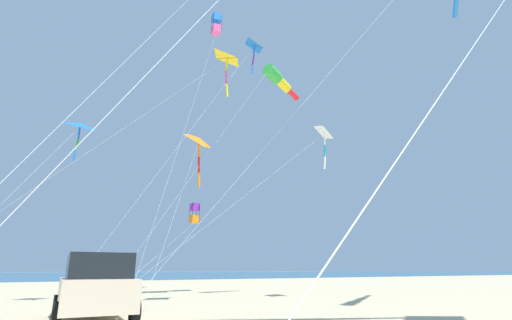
{
  "coord_description": "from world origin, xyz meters",
  "views": [
    {
      "loc": [
        -10.04,
        -2.77,
        1.4
      ],
      "look_at": [
        4.88,
        -12.79,
        6.62
      ],
      "focal_mm": 26.61,
      "sensor_mm": 36.0,
      "label": 1
    }
  ],
  "objects_px": {
    "kite_box_checkered_midright": "(194,213)",
    "kite_windsock_yellow_midlevel": "(278,80)",
    "cooler_box": "(68,307)",
    "kite_delta_green_low_center": "(325,133)",
    "parked_car": "(95,286)",
    "kite_box_teal_far_right": "(216,24)",
    "kite_delta_blue_topmost": "(227,58)",
    "kite_delta_white_trailing": "(80,126)",
    "kite_delta_rainbow_low_near": "(200,142)",
    "kite_delta_purple_drifting": "(254,46)"
  },
  "relations": [
    {
      "from": "kite_box_checkered_midright",
      "to": "kite_windsock_yellow_midlevel",
      "type": "xyz_separation_m",
      "value": [
        -6.22,
        -2.68,
        8.25
      ]
    },
    {
      "from": "parked_car",
      "to": "kite_delta_green_low_center",
      "type": "bearing_deg",
      "value": -78.88
    },
    {
      "from": "kite_delta_white_trailing",
      "to": "kite_delta_blue_topmost",
      "type": "xyz_separation_m",
      "value": [
        -4.75,
        -5.58,
        3.3
      ]
    },
    {
      "from": "kite_box_teal_far_right",
      "to": "kite_delta_blue_topmost",
      "type": "bearing_deg",
      "value": 156.28
    },
    {
      "from": "parked_car",
      "to": "kite_box_checkered_midright",
      "type": "xyz_separation_m",
      "value": [
        11.76,
        -8.41,
        4.2
      ]
    },
    {
      "from": "parked_car",
      "to": "kite_delta_white_trailing",
      "type": "height_order",
      "value": "kite_delta_white_trailing"
    },
    {
      "from": "kite_delta_purple_drifting",
      "to": "kite_delta_rainbow_low_near",
      "type": "relative_size",
      "value": 1.63
    },
    {
      "from": "kite_delta_green_low_center",
      "to": "kite_windsock_yellow_midlevel",
      "type": "bearing_deg",
      "value": 14.75
    },
    {
      "from": "parked_car",
      "to": "kite_delta_blue_topmost",
      "type": "bearing_deg",
      "value": -66.24
    },
    {
      "from": "kite_delta_blue_topmost",
      "to": "kite_box_checkered_midright",
      "type": "bearing_deg",
      "value": -17.2
    },
    {
      "from": "cooler_box",
      "to": "kite_delta_white_trailing",
      "type": "distance_m",
      "value": 9.21
    },
    {
      "from": "kite_box_teal_far_right",
      "to": "kite_delta_blue_topmost",
      "type": "height_order",
      "value": "kite_box_teal_far_right"
    },
    {
      "from": "kite_delta_white_trailing",
      "to": "kite_delta_rainbow_low_near",
      "type": "distance_m",
      "value": 7.85
    },
    {
      "from": "parked_car",
      "to": "kite_delta_green_low_center",
      "type": "xyz_separation_m",
      "value": [
        2.34,
        -11.93,
        7.91
      ]
    },
    {
      "from": "kite_delta_green_low_center",
      "to": "kite_delta_blue_topmost",
      "type": "height_order",
      "value": "kite_delta_blue_topmost"
    },
    {
      "from": "kite_delta_purple_drifting",
      "to": "kite_box_teal_far_right",
      "type": "xyz_separation_m",
      "value": [
        5.05,
        0.46,
        4.62
      ]
    },
    {
      "from": "kite_delta_purple_drifting",
      "to": "kite_delta_white_trailing",
      "type": "relative_size",
      "value": 1.97
    },
    {
      "from": "kite_box_teal_far_right",
      "to": "kite_windsock_yellow_midlevel",
      "type": "distance_m",
      "value": 10.19
    },
    {
      "from": "kite_delta_white_trailing",
      "to": "parked_car",
      "type": "bearing_deg",
      "value": -179.57
    },
    {
      "from": "kite_delta_rainbow_low_near",
      "to": "kite_delta_blue_topmost",
      "type": "relative_size",
      "value": 0.83
    },
    {
      "from": "cooler_box",
      "to": "kite_delta_rainbow_low_near",
      "type": "height_order",
      "value": "kite_delta_rainbow_low_near"
    },
    {
      "from": "kite_box_teal_far_right",
      "to": "kite_delta_blue_topmost",
      "type": "xyz_separation_m",
      "value": [
        -9.7,
        4.26,
        -9.53
      ]
    },
    {
      "from": "kite_box_checkered_midright",
      "to": "kite_delta_white_trailing",
      "type": "bearing_deg",
      "value": 118.43
    },
    {
      "from": "kite_delta_green_low_center",
      "to": "kite_box_teal_far_right",
      "type": "bearing_deg",
      "value": 12.36
    },
    {
      "from": "kite_box_checkered_midright",
      "to": "kite_windsock_yellow_midlevel",
      "type": "bearing_deg",
      "value": -156.73
    },
    {
      "from": "kite_delta_purple_drifting",
      "to": "kite_box_checkered_midright",
      "type": "bearing_deg",
      "value": 21.42
    },
    {
      "from": "kite_box_teal_far_right",
      "to": "kite_delta_green_low_center",
      "type": "relative_size",
      "value": 1.79
    },
    {
      "from": "parked_car",
      "to": "kite_box_checkered_midright",
      "type": "distance_m",
      "value": 15.06
    },
    {
      "from": "cooler_box",
      "to": "kite_delta_white_trailing",
      "type": "height_order",
      "value": "kite_delta_white_trailing"
    },
    {
      "from": "kite_delta_blue_topmost",
      "to": "kite_windsock_yellow_midlevel",
      "type": "relative_size",
      "value": 0.88
    },
    {
      "from": "kite_delta_green_low_center",
      "to": "kite_delta_blue_topmost",
      "type": "xyz_separation_m",
      "value": [
        0.09,
        6.41,
        2.67
      ]
    },
    {
      "from": "cooler_box",
      "to": "kite_delta_green_low_center",
      "type": "relative_size",
      "value": 0.05
    },
    {
      "from": "parked_car",
      "to": "kite_delta_green_low_center",
      "type": "height_order",
      "value": "kite_delta_green_low_center"
    },
    {
      "from": "kite_delta_green_low_center",
      "to": "kite_delta_rainbow_low_near",
      "type": "relative_size",
      "value": 1.19
    },
    {
      "from": "kite_delta_purple_drifting",
      "to": "kite_delta_white_trailing",
      "type": "xyz_separation_m",
      "value": [
        0.09,
        10.3,
        -8.21
      ]
    },
    {
      "from": "kite_windsock_yellow_midlevel",
      "to": "cooler_box",
      "type": "bearing_deg",
      "value": 104.33
    },
    {
      "from": "kite_delta_white_trailing",
      "to": "kite_delta_purple_drifting",
      "type": "bearing_deg",
      "value": -90.53
    },
    {
      "from": "kite_delta_white_trailing",
      "to": "kite_box_teal_far_right",
      "type": "bearing_deg",
      "value": -63.29
    },
    {
      "from": "cooler_box",
      "to": "kite_box_teal_far_right",
      "type": "relative_size",
      "value": 0.03
    },
    {
      "from": "kite_box_checkered_midright",
      "to": "kite_delta_green_low_center",
      "type": "height_order",
      "value": "kite_delta_green_low_center"
    },
    {
      "from": "kite_box_teal_far_right",
      "to": "kite_delta_rainbow_low_near",
      "type": "height_order",
      "value": "kite_box_teal_far_right"
    },
    {
      "from": "parked_car",
      "to": "kite_box_teal_far_right",
      "type": "bearing_deg",
      "value": -38.9
    },
    {
      "from": "kite_box_checkered_midright",
      "to": "cooler_box",
      "type": "bearing_deg",
      "value": 136.44
    },
    {
      "from": "parked_car",
      "to": "kite_delta_white_trailing",
      "type": "bearing_deg",
      "value": 0.43
    },
    {
      "from": "parked_car",
      "to": "kite_delta_rainbow_low_near",
      "type": "bearing_deg",
      "value": -38.65
    },
    {
      "from": "kite_delta_rainbow_low_near",
      "to": "kite_windsock_yellow_midlevel",
      "type": "xyz_separation_m",
      "value": [
        -3.73,
        -3.67,
        3.94
      ]
    },
    {
      "from": "cooler_box",
      "to": "kite_delta_white_trailing",
      "type": "bearing_deg",
      "value": -2.61
    },
    {
      "from": "parked_car",
      "to": "kite_box_teal_far_right",
      "type": "height_order",
      "value": "kite_box_teal_far_right"
    },
    {
      "from": "kite_delta_rainbow_low_near",
      "to": "kite_windsock_yellow_midlevel",
      "type": "relative_size",
      "value": 0.73
    },
    {
      "from": "cooler_box",
      "to": "kite_delta_white_trailing",
      "type": "relative_size",
      "value": 0.07
    }
  ]
}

